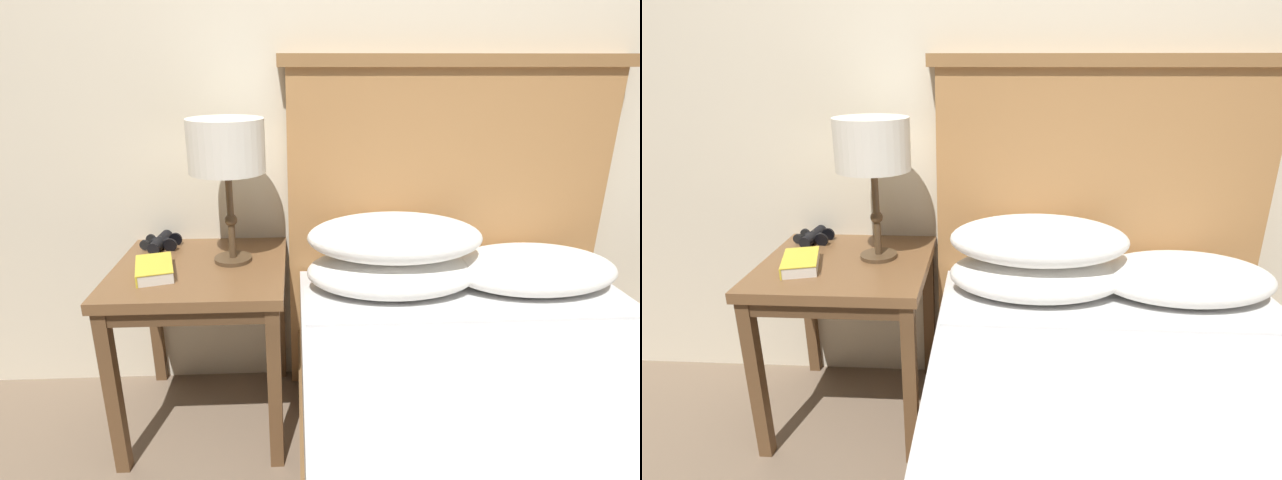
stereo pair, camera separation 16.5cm
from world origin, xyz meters
TOP-DOWN VIEW (x-y plane):
  - wall_back at (0.00, 1.10)m, footprint 8.00×0.06m
  - nightstand at (-0.50, 0.80)m, footprint 0.58×0.58m
  - bed at (0.41, 0.25)m, footprint 1.27×1.83m
  - table_lamp at (-0.39, 0.83)m, footprint 0.25×0.25m
  - book_on_nightstand at (-0.63, 0.72)m, footprint 0.16×0.22m
  - binoculars_pair at (-0.67, 0.98)m, footprint 0.14×0.16m

SIDE VIEW (x-z plane):
  - bed at x=0.41m, z-range -0.34..0.98m
  - nightstand at x=-0.50m, z-range 0.23..0.86m
  - book_on_nightstand at x=-0.63m, z-range 0.63..0.67m
  - binoculars_pair at x=-0.67m, z-range 0.62..0.67m
  - table_lamp at x=-0.39m, z-range 0.77..1.26m
  - wall_back at x=0.00m, z-range 0.00..2.60m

